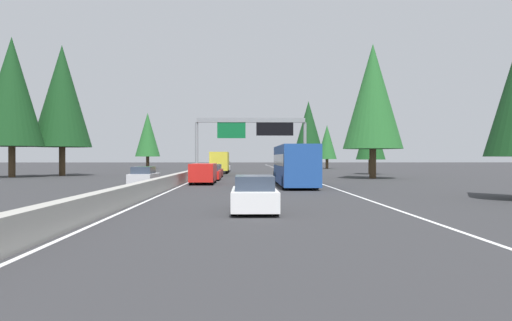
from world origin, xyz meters
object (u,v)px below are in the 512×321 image
object	(u,v)px
conifer_left_mid	(62,96)
sign_gantry_overhead	(252,130)
minivan_distant_b	(203,173)
conifer_right_distant	(308,127)
bus_mid_center	(294,164)
box_truck_far_left	(220,162)
sedan_mid_left	(211,173)
oncoming_near	(144,176)
conifer_left_far	(148,135)
sedan_distant_a	(214,171)
pickup_mid_right	(284,170)
conifer_right_mid	(371,134)
sedan_far_center	(225,167)
conifer_right_near	(373,96)
sedan_near_center	(254,195)
conifer_right_far	(327,142)

from	to	relation	value
conifer_left_mid	sign_gantry_overhead	bearing A→B (deg)	-99.87
minivan_distant_b	conifer_right_distant	distance (m)	69.46
bus_mid_center	conifer_right_distant	distance (m)	70.95
box_truck_far_left	sedan_mid_left	bearing A→B (deg)	-179.47
oncoming_near	conifer_left_far	distance (m)	57.93
sedan_distant_a	pickup_mid_right	distance (m)	8.57
conifer_right_mid	bus_mid_center	bearing A→B (deg)	154.65
sedan_distant_a	conifer_left_mid	size ratio (longest dim) A/B	0.28
bus_mid_center	box_truck_far_left	bearing A→B (deg)	13.37
minivan_distant_b	sedan_mid_left	world-z (taller)	minivan_distant_b
sedan_far_center	conifer_right_near	bearing A→B (deg)	-148.41
conifer_right_near	oncoming_near	bearing A→B (deg)	118.70
sedan_near_center	oncoming_near	world-z (taller)	same
minivan_distant_b	oncoming_near	distance (m)	4.81
conifer_right_near	sign_gantry_overhead	bearing A→B (deg)	70.20
sign_gantry_overhead	conifer_right_distant	bearing A→B (deg)	-14.18
box_truck_far_left	conifer_right_far	bearing A→B (deg)	-35.12
sedan_far_center	conifer_right_near	size ratio (longest dim) A/B	0.31
sedan_near_center	conifer_right_distant	distance (m)	89.21
sedan_mid_left	conifer_left_far	world-z (taller)	conifer_left_far
sedan_distant_a	conifer_right_far	world-z (taller)	conifer_right_far
box_truck_far_left	conifer_right_far	size ratio (longest dim) A/B	0.99
bus_mid_center	sedan_mid_left	size ratio (longest dim) A/B	2.61
sedan_far_center	pickup_mid_right	size ratio (longest dim) A/B	0.79
sedan_near_center	sedan_mid_left	xyz separation A→B (m)	(28.05, 3.68, 0.00)
minivan_distant_b	conifer_left_mid	distance (m)	28.04
sedan_distant_a	conifer_right_near	world-z (taller)	conifer_right_near
sign_gantry_overhead	minivan_distant_b	size ratio (longest dim) A/B	2.54
minivan_distant_b	conifer_right_mid	bearing A→B (deg)	-39.90
sign_gantry_overhead	conifer_right_distant	size ratio (longest dim) A/B	0.87
sedan_near_center	oncoming_near	distance (m)	21.55
conifer_left_mid	bus_mid_center	bearing A→B (deg)	-130.60
minivan_distant_b	pickup_mid_right	distance (m)	12.33
conifer_right_far	sedan_mid_left	bearing A→B (deg)	158.17
oncoming_near	conifer_right_near	world-z (taller)	conifer_right_near
sedan_near_center	minivan_distant_b	bearing A→B (deg)	10.35
minivan_distant_b	sedan_distant_a	bearing A→B (deg)	-0.17
conifer_left_far	oncoming_near	bearing A→B (deg)	-169.17
box_truck_far_left	conifer_right_distant	size ratio (longest dim) A/B	0.58
minivan_distant_b	sedan_distant_a	size ratio (longest dim) A/B	1.14
sedan_far_center	conifer_right_near	world-z (taller)	conifer_right_near
box_truck_far_left	conifer_right_near	size ratio (longest dim) A/B	0.60
conifer_right_near	conifer_right_mid	size ratio (longest dim) A/B	1.61
minivan_distant_b	bus_mid_center	distance (m)	7.93
minivan_distant_b	oncoming_near	size ratio (longest dim) A/B	1.14
minivan_distant_b	bus_mid_center	bearing A→B (deg)	-112.99
conifer_right_near	conifer_right_far	distance (m)	45.04
sign_gantry_overhead	conifer_right_far	distance (m)	43.09
pickup_mid_right	oncoming_near	world-z (taller)	pickup_mid_right
bus_mid_center	pickup_mid_right	distance (m)	12.90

